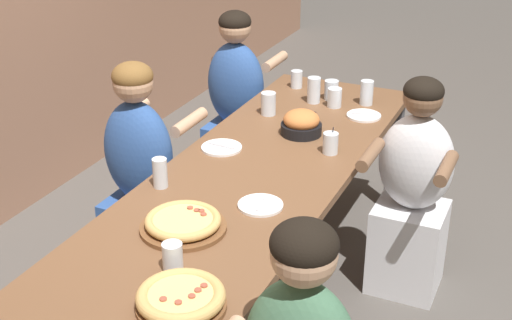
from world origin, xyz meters
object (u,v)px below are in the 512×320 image
(empty_plate_b, at_px, (260,205))
(skillet_bowl, at_px, (301,123))
(pizza_board_second, at_px, (181,299))
(drinking_glass_h, at_px, (173,259))
(drinking_glass_g, at_px, (160,173))
(diner_far_right, at_px, (236,112))
(diner_near_midright, at_px, (412,198))
(cocktail_glass_blue, at_px, (330,144))
(drinking_glass_d, at_px, (297,80))
(empty_plate_c, at_px, (222,148))
(drinking_glass_e, at_px, (367,94))
(diner_far_center, at_px, (141,186))
(drinking_glass_b, at_px, (268,105))
(drinking_glass_c, at_px, (331,91))
(pizza_board_main, at_px, (183,223))
(drinking_glass_a, at_px, (335,99))
(empty_plate_a, at_px, (364,116))
(drinking_glass_f, at_px, (314,92))

(empty_plate_b, bearing_deg, skillet_bowl, 8.84)
(pizza_board_second, relative_size, drinking_glass_h, 2.75)
(drinking_glass_g, relative_size, diner_far_right, 0.11)
(diner_near_midright, bearing_deg, cocktail_glass_blue, 22.73)
(drinking_glass_d, bearing_deg, diner_near_midright, -126.53)
(drinking_glass_h, bearing_deg, empty_plate_b, -9.49)
(empty_plate_c, bearing_deg, pizza_board_second, -159.07)
(drinking_glass_h, relative_size, diner_far_right, 0.09)
(drinking_glass_e, distance_m, diner_far_center, 1.34)
(drinking_glass_b, relative_size, diner_far_right, 0.10)
(cocktail_glass_blue, height_order, drinking_glass_c, cocktail_glass_blue)
(empty_plate_b, height_order, cocktail_glass_blue, cocktail_glass_blue)
(pizza_board_second, distance_m, diner_far_right, 2.26)
(pizza_board_main, height_order, pizza_board_second, pizza_board_second)
(drinking_glass_a, distance_m, drinking_glass_d, 0.37)
(empty_plate_a, bearing_deg, diner_far_center, 133.36)
(diner_far_right, bearing_deg, empty_plate_c, -68.03)
(empty_plate_c, bearing_deg, empty_plate_a, -36.37)
(drinking_glass_b, bearing_deg, diner_far_center, 148.34)
(drinking_glass_d, distance_m, diner_far_right, 0.46)
(drinking_glass_d, bearing_deg, skillet_bowl, -156.58)
(drinking_glass_d, relative_size, drinking_glass_f, 0.70)
(empty_plate_a, distance_m, drinking_glass_d, 0.57)
(drinking_glass_c, relative_size, drinking_glass_f, 0.76)
(skillet_bowl, height_order, drinking_glass_d, skillet_bowl)
(drinking_glass_a, distance_m, drinking_glass_e, 0.18)
(drinking_glass_a, relative_size, drinking_glass_h, 0.98)
(drinking_glass_e, xyz_separation_m, drinking_glass_f, (-0.09, 0.28, 0.00))
(pizza_board_second, height_order, empty_plate_a, pizza_board_second)
(pizza_board_main, distance_m, pizza_board_second, 0.49)
(skillet_bowl, xyz_separation_m, drinking_glass_g, (-0.79, 0.34, 0.01))
(drinking_glass_c, xyz_separation_m, drinking_glass_d, (0.11, 0.25, -0.01))
(skillet_bowl, distance_m, empty_plate_b, 0.78)
(empty_plate_a, relative_size, drinking_glass_d, 1.79)
(cocktail_glass_blue, height_order, drinking_glass_d, cocktail_glass_blue)
(drinking_glass_b, height_order, diner_near_midright, diner_near_midright)
(empty_plate_b, height_order, drinking_glass_a, drinking_glass_a)
(empty_plate_b, distance_m, drinking_glass_c, 1.31)
(drinking_glass_f, relative_size, diner_far_right, 0.12)
(drinking_glass_b, bearing_deg, drinking_glass_f, -30.22)
(pizza_board_second, height_order, drinking_glass_f, drinking_glass_f)
(skillet_bowl, distance_m, diner_far_center, 0.86)
(drinking_glass_g, bearing_deg, pizza_board_main, -135.65)
(cocktail_glass_blue, relative_size, drinking_glass_a, 1.20)
(diner_far_right, bearing_deg, pizza_board_main, -70.69)
(pizza_board_main, xyz_separation_m, empty_plate_c, (0.73, 0.21, -0.02))
(skillet_bowl, distance_m, drinking_glass_c, 0.53)
(pizza_board_second, relative_size, drinking_glass_f, 2.04)
(drinking_glass_g, distance_m, diner_far_center, 0.52)
(pizza_board_main, xyz_separation_m, drinking_glass_c, (1.59, -0.05, 0.02))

